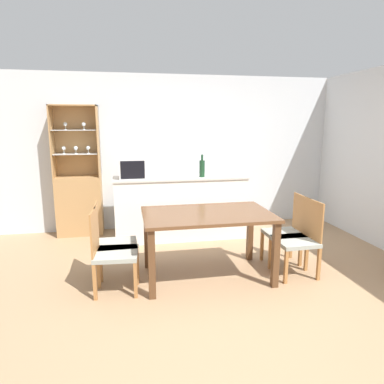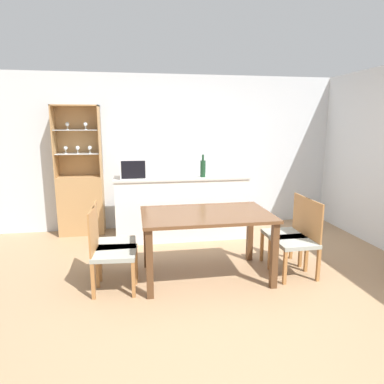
% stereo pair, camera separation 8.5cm
% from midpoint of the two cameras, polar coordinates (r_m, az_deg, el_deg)
% --- Properties ---
extents(ground_plane, '(18.00, 18.00, 0.00)m').
position_cam_midpoint_polar(ground_plane, '(3.73, 6.28, -16.94)').
color(ground_plane, '#A37F5B').
extents(wall_back, '(6.80, 0.06, 2.55)m').
position_cam_midpoint_polar(wall_back, '(5.88, -0.54, 6.60)').
color(wall_back, silver).
rests_on(wall_back, ground_plane).
extents(kitchen_counter, '(2.02, 0.54, 0.97)m').
position_cam_midpoint_polar(kitchen_counter, '(5.31, -1.28, -2.57)').
color(kitchen_counter, white).
rests_on(kitchen_counter, ground_plane).
extents(display_cabinet, '(0.70, 0.35, 2.04)m').
position_cam_midpoint_polar(display_cabinet, '(5.76, -17.60, -0.62)').
color(display_cabinet, tan).
rests_on(display_cabinet, ground_plane).
extents(dining_table, '(1.45, 0.91, 0.77)m').
position_cam_midpoint_polar(dining_table, '(3.91, 3.00, -5.02)').
color(dining_table, brown).
rests_on(dining_table, ground_plane).
extents(dining_chair_side_left_far, '(0.45, 0.45, 0.89)m').
position_cam_midpoint_polar(dining_chair_side_left_far, '(4.02, -12.69, -8.16)').
color(dining_chair_side_left_far, '#999E93').
rests_on(dining_chair_side_left_far, ground_plane).
extents(dining_chair_side_right_near, '(0.46, 0.46, 0.89)m').
position_cam_midpoint_polar(dining_chair_side_right_near, '(4.22, 17.87, -7.52)').
color(dining_chair_side_right_near, '#999E93').
rests_on(dining_chair_side_right_near, ground_plane).
extents(dining_chair_side_right_far, '(0.45, 0.45, 0.89)m').
position_cam_midpoint_polar(dining_chair_side_right_far, '(4.45, 16.26, -6.44)').
color(dining_chair_side_right_far, '#999E93').
rests_on(dining_chair_side_right_far, ground_plane).
extents(dining_chair_side_left_near, '(0.48, 0.48, 0.89)m').
position_cam_midpoint_polar(dining_chair_side_left_near, '(3.77, -12.89, -9.51)').
color(dining_chair_side_left_near, '#999E93').
rests_on(dining_chair_side_left_near, ground_plane).
extents(microwave, '(0.53, 0.37, 0.29)m').
position_cam_midpoint_polar(microwave, '(5.12, -8.45, 3.98)').
color(microwave, silver).
rests_on(microwave, kitchen_counter).
extents(wine_bottle, '(0.08, 0.08, 0.34)m').
position_cam_midpoint_polar(wine_bottle, '(5.14, 2.30, 4.00)').
color(wine_bottle, '#193D23').
rests_on(wine_bottle, kitchen_counter).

